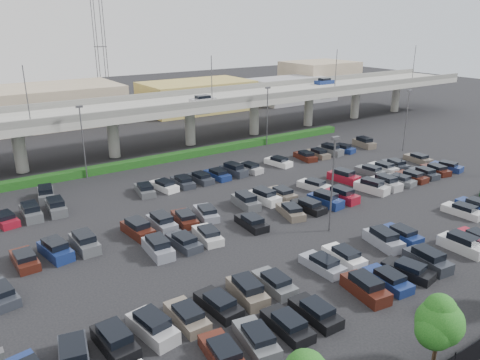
% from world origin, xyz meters
% --- Properties ---
extents(ground, '(280.00, 280.00, 0.00)m').
position_xyz_m(ground, '(0.00, 0.00, 0.00)').
color(ground, black).
extents(overpass, '(150.00, 13.00, 15.80)m').
position_xyz_m(overpass, '(-0.22, 32.01, 6.97)').
color(overpass, gray).
rests_on(overpass, ground).
extents(hedge, '(66.00, 1.60, 1.10)m').
position_xyz_m(hedge, '(0.00, 25.00, 0.55)').
color(hedge, '#153E12').
rests_on(hedge, ground).
extents(parked_cars, '(63.06, 41.67, 1.67)m').
position_xyz_m(parked_cars, '(-1.32, -3.38, 0.62)').
color(parked_cars, '#6B6053').
rests_on(parked_cars, ground).
extents(light_poles, '(66.90, 48.38, 10.30)m').
position_xyz_m(light_poles, '(-4.13, 2.00, 6.24)').
color(light_poles, '#525257').
rests_on(light_poles, ground).
extents(distant_buildings, '(138.00, 24.00, 9.00)m').
position_xyz_m(distant_buildings, '(12.38, 61.81, 3.74)').
color(distant_buildings, gray).
rests_on(distant_buildings, ground).
extents(comm_tower, '(2.40, 2.40, 30.00)m').
position_xyz_m(comm_tower, '(4.00, 74.00, 15.61)').
color(comm_tower, '#525257').
rests_on(comm_tower, ground).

